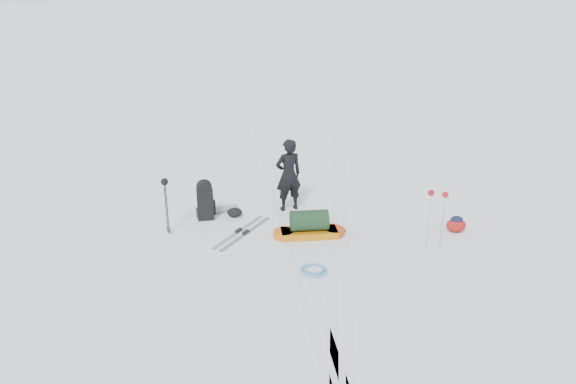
% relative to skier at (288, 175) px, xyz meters
% --- Properties ---
extents(ground, '(200.00, 200.00, 0.00)m').
position_rel_skier_xyz_m(ground, '(-0.05, -1.47, -0.90)').
color(ground, white).
rests_on(ground, ground).
extents(snow_hill_backdrop, '(359.50, 192.00, 162.45)m').
position_rel_skier_xyz_m(snow_hill_backdrop, '(62.64, 82.56, -69.92)').
color(snow_hill_backdrop, white).
rests_on(snow_hill_backdrop, ground).
extents(ski_tracks, '(3.38, 17.97, 0.01)m').
position_rel_skier_xyz_m(ski_tracks, '(0.57, -0.59, -0.90)').
color(ski_tracks, silver).
rests_on(ski_tracks, ground).
extents(skier, '(0.76, 0.62, 1.81)m').
position_rel_skier_xyz_m(skier, '(0.00, 0.00, 0.00)').
color(skier, black).
rests_on(skier, ground).
extents(pulk_sled, '(1.63, 0.58, 0.61)m').
position_rel_skier_xyz_m(pulk_sled, '(0.37, -1.53, -0.67)').
color(pulk_sled, '#C16F0B').
rests_on(pulk_sled, ground).
extents(expedition_rucksack, '(0.95, 0.73, 0.97)m').
position_rel_skier_xyz_m(expedition_rucksack, '(-1.94, -0.40, -0.46)').
color(expedition_rucksack, black).
rests_on(expedition_rucksack, ground).
extents(ski_poles_black, '(0.16, 0.17, 1.32)m').
position_rel_skier_xyz_m(ski_poles_black, '(-2.78, -1.19, 0.18)').
color(ski_poles_black, black).
rests_on(ski_poles_black, ground).
extents(ski_poles_silver, '(0.40, 0.25, 1.32)m').
position_rel_skier_xyz_m(ski_poles_silver, '(2.95, -2.26, 0.20)').
color(ski_poles_silver, silver).
rests_on(ski_poles_silver, ground).
extents(touring_skis_grey, '(1.30, 1.81, 0.07)m').
position_rel_skier_xyz_m(touring_skis_grey, '(-1.13, -1.29, -0.89)').
color(touring_skis_grey, gray).
rests_on(touring_skis_grey, ground).
extents(touring_skis_white, '(1.48, 1.47, 0.07)m').
position_rel_skier_xyz_m(touring_skis_white, '(1.07, -1.41, -0.89)').
color(touring_skis_white, silver).
rests_on(touring_skis_white, ground).
extents(rope_coil, '(0.67, 0.67, 0.07)m').
position_rel_skier_xyz_m(rope_coil, '(0.31, -3.09, -0.87)').
color(rope_coil, '#4F9AC1').
rests_on(rope_coil, ground).
extents(small_daypack, '(0.53, 0.46, 0.38)m').
position_rel_skier_xyz_m(small_daypack, '(3.71, -1.51, -0.72)').
color(small_daypack, maroon).
rests_on(small_daypack, ground).
extents(thermos_pair, '(0.27, 0.16, 0.26)m').
position_rel_skier_xyz_m(thermos_pair, '(-2.12, -0.35, -0.78)').
color(thermos_pair, '#4F5155').
rests_on(thermos_pair, ground).
extents(stuff_sack, '(0.44, 0.40, 0.23)m').
position_rel_skier_xyz_m(stuff_sack, '(-1.32, -0.38, -0.79)').
color(stuff_sack, black).
rests_on(stuff_sack, ground).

